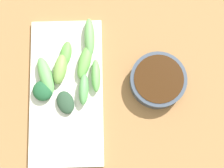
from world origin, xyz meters
name	(u,v)px	position (x,y,z in m)	size (l,w,h in m)	color
tabletop	(95,92)	(0.00, 0.00, 0.01)	(2.10, 2.10, 0.02)	#986C40
sauce_bowl	(158,80)	(-0.16, -0.02, 0.04)	(0.14, 0.14, 0.04)	#374252
serving_plate	(67,90)	(0.07, 0.00, 0.03)	(0.18, 0.37, 0.01)	silver
broccoli_stalk_0	(46,76)	(0.12, -0.04, 0.05)	(0.03, 0.10, 0.03)	#60AD58
broccoli_stalk_1	(66,54)	(0.07, -0.09, 0.04)	(0.03, 0.06, 0.02)	#5CAE44
broccoli_leafy_2	(66,102)	(0.07, 0.03, 0.04)	(0.04, 0.06, 0.02)	#294530
broccoli_stalk_3	(89,37)	(0.01, -0.13, 0.05)	(0.03, 0.10, 0.03)	#62A456
broccoli_stalk_4	(85,62)	(0.02, -0.07, 0.04)	(0.03, 0.09, 0.03)	#61A648
broccoli_stalk_5	(60,69)	(0.08, -0.05, 0.05)	(0.03, 0.08, 0.03)	#76A74B
broccoli_stalk_6	(84,90)	(0.02, 0.00, 0.05)	(0.02, 0.08, 0.03)	#5CA95A
broccoli_leafy_7	(43,92)	(0.12, 0.00, 0.04)	(0.05, 0.05, 0.03)	#1F5630
broccoli_stalk_8	(96,76)	(-0.01, -0.03, 0.05)	(0.02, 0.08, 0.03)	#66B557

